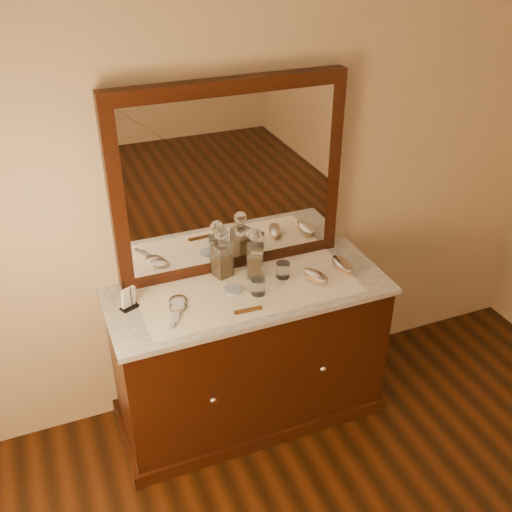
{
  "coord_description": "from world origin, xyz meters",
  "views": [
    {
      "loc": [
        -0.91,
        -0.4,
        2.56
      ],
      "look_at": [
        0.0,
        1.85,
        1.1
      ],
      "focal_mm": 42.08,
      "sensor_mm": 36.0,
      "label": 1
    }
  ],
  "objects_px": {
    "decanter_left": "(222,257)",
    "decanter_right": "(255,258)",
    "pin_dish": "(233,290)",
    "brush_far": "(342,265)",
    "napkin_rack": "(128,299)",
    "hand_mirror_outer": "(178,303)",
    "comb": "(248,310)",
    "mirror_frame": "(230,180)",
    "brush_near": "(316,276)",
    "hand_mirror_inner": "(177,309)",
    "dresser_cabinet": "(249,356)"
  },
  "relations": [
    {
      "from": "decanter_left",
      "to": "hand_mirror_inner",
      "type": "height_order",
      "value": "decanter_left"
    },
    {
      "from": "dresser_cabinet",
      "to": "pin_dish",
      "type": "bearing_deg",
      "value": 176.71
    },
    {
      "from": "mirror_frame",
      "to": "pin_dish",
      "type": "distance_m",
      "value": 0.55
    },
    {
      "from": "brush_near",
      "to": "mirror_frame",
      "type": "bearing_deg",
      "value": 139.0
    },
    {
      "from": "napkin_rack",
      "to": "decanter_right",
      "type": "xyz_separation_m",
      "value": [
        0.67,
        0.04,
        0.06
      ]
    },
    {
      "from": "mirror_frame",
      "to": "decanter_right",
      "type": "height_order",
      "value": "mirror_frame"
    },
    {
      "from": "comb",
      "to": "decanter_left",
      "type": "bearing_deg",
      "value": 94.24
    },
    {
      "from": "dresser_cabinet",
      "to": "hand_mirror_inner",
      "type": "bearing_deg",
      "value": -172.87
    },
    {
      "from": "hand_mirror_inner",
      "to": "napkin_rack",
      "type": "bearing_deg",
      "value": 151.44
    },
    {
      "from": "mirror_frame",
      "to": "decanter_right",
      "type": "relative_size",
      "value": 4.37
    },
    {
      "from": "comb",
      "to": "brush_far",
      "type": "bearing_deg",
      "value": 18.17
    },
    {
      "from": "brush_near",
      "to": "hand_mirror_outer",
      "type": "relative_size",
      "value": 0.76
    },
    {
      "from": "pin_dish",
      "to": "brush_far",
      "type": "relative_size",
      "value": 0.5
    },
    {
      "from": "napkin_rack",
      "to": "hand_mirror_inner",
      "type": "bearing_deg",
      "value": -28.56
    },
    {
      "from": "pin_dish",
      "to": "brush_far",
      "type": "xyz_separation_m",
      "value": [
        0.61,
        -0.02,
        0.02
      ]
    },
    {
      "from": "dresser_cabinet",
      "to": "mirror_frame",
      "type": "height_order",
      "value": "mirror_frame"
    },
    {
      "from": "decanter_right",
      "to": "napkin_rack",
      "type": "bearing_deg",
      "value": -176.89
    },
    {
      "from": "napkin_rack",
      "to": "hand_mirror_outer",
      "type": "height_order",
      "value": "napkin_rack"
    },
    {
      "from": "comb",
      "to": "mirror_frame",
      "type": "bearing_deg",
      "value": 83.26
    },
    {
      "from": "napkin_rack",
      "to": "hand_mirror_inner",
      "type": "relative_size",
      "value": 0.61
    },
    {
      "from": "pin_dish",
      "to": "brush_far",
      "type": "height_order",
      "value": "brush_far"
    },
    {
      "from": "mirror_frame",
      "to": "hand_mirror_outer",
      "type": "bearing_deg",
      "value": -145.94
    },
    {
      "from": "napkin_rack",
      "to": "decanter_right",
      "type": "distance_m",
      "value": 0.67
    },
    {
      "from": "mirror_frame",
      "to": "brush_far",
      "type": "height_order",
      "value": "mirror_frame"
    },
    {
      "from": "napkin_rack",
      "to": "pin_dish",
      "type": "bearing_deg",
      "value": -6.6
    },
    {
      "from": "napkin_rack",
      "to": "brush_near",
      "type": "distance_m",
      "value": 0.95
    },
    {
      "from": "decanter_left",
      "to": "hand_mirror_inner",
      "type": "xyz_separation_m",
      "value": [
        -0.31,
        -0.22,
        -0.1
      ]
    },
    {
      "from": "decanter_left",
      "to": "brush_near",
      "type": "relative_size",
      "value": 1.59
    },
    {
      "from": "dresser_cabinet",
      "to": "brush_near",
      "type": "distance_m",
      "value": 0.59
    },
    {
      "from": "brush_far",
      "to": "hand_mirror_inner",
      "type": "relative_size",
      "value": 0.81
    },
    {
      "from": "hand_mirror_inner",
      "to": "mirror_frame",
      "type": "bearing_deg",
      "value": 37.15
    },
    {
      "from": "decanter_right",
      "to": "hand_mirror_outer",
      "type": "bearing_deg",
      "value": -166.58
    },
    {
      "from": "decanter_left",
      "to": "dresser_cabinet",
      "type": "bearing_deg",
      "value": -64.35
    },
    {
      "from": "brush_far",
      "to": "decanter_left",
      "type": "bearing_deg",
      "value": 163.24
    },
    {
      "from": "napkin_rack",
      "to": "hand_mirror_outer",
      "type": "xyz_separation_m",
      "value": [
        0.22,
        -0.07,
        -0.04
      ]
    },
    {
      "from": "decanter_left",
      "to": "decanter_right",
      "type": "relative_size",
      "value": 1.03
    },
    {
      "from": "mirror_frame",
      "to": "napkin_rack",
      "type": "xyz_separation_m",
      "value": [
        -0.59,
        -0.18,
        -0.45
      ]
    },
    {
      "from": "mirror_frame",
      "to": "hand_mirror_outer",
      "type": "xyz_separation_m",
      "value": [
        -0.37,
        -0.25,
        -0.49
      ]
    },
    {
      "from": "napkin_rack",
      "to": "hand_mirror_inner",
      "type": "xyz_separation_m",
      "value": [
        0.21,
        -0.11,
        -0.04
      ]
    },
    {
      "from": "hand_mirror_inner",
      "to": "hand_mirror_outer",
      "type": "bearing_deg",
      "value": 69.94
    },
    {
      "from": "hand_mirror_inner",
      "to": "brush_far",
      "type": "bearing_deg",
      "value": 2.02
    },
    {
      "from": "pin_dish",
      "to": "brush_far",
      "type": "distance_m",
      "value": 0.61
    },
    {
      "from": "dresser_cabinet",
      "to": "hand_mirror_outer",
      "type": "relative_size",
      "value": 5.95
    },
    {
      "from": "decanter_right",
      "to": "mirror_frame",
      "type": "bearing_deg",
      "value": 117.43
    },
    {
      "from": "comb",
      "to": "decanter_left",
      "type": "xyz_separation_m",
      "value": [
        -0.01,
        0.35,
        0.1
      ]
    },
    {
      "from": "decanter_left",
      "to": "brush_far",
      "type": "relative_size",
      "value": 1.58
    },
    {
      "from": "mirror_frame",
      "to": "brush_far",
      "type": "xyz_separation_m",
      "value": [
        0.53,
        -0.26,
        -0.47
      ]
    },
    {
      "from": "comb",
      "to": "dresser_cabinet",
      "type": "bearing_deg",
      "value": 70.9
    },
    {
      "from": "mirror_frame",
      "to": "pin_dish",
      "type": "relative_size",
      "value": 13.56
    },
    {
      "from": "pin_dish",
      "to": "brush_near",
      "type": "bearing_deg",
      "value": -8.33
    }
  ]
}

